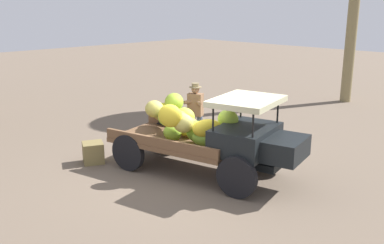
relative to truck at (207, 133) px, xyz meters
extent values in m
plane|color=#6C5B4B|center=(-0.04, -0.39, -0.96)|extent=(60.00, 60.00, 0.00)
cube|color=black|center=(-0.27, -0.09, -0.47)|extent=(4.00, 1.33, 0.16)
cylinder|color=black|center=(0.96, 1.01, -0.52)|extent=(0.87, 0.33, 0.86)
cylinder|color=black|center=(1.33, -0.54, -0.52)|extent=(0.87, 0.33, 0.86)
cylinder|color=black|center=(-1.76, 0.38, -0.52)|extent=(0.87, 0.33, 0.86)
cylinder|color=black|center=(-1.40, -1.18, -0.52)|extent=(0.87, 0.33, 0.86)
cube|color=brown|center=(-0.71, -0.19, -0.29)|extent=(3.31, 2.35, 0.10)
cube|color=brown|center=(-0.89, 0.59, -0.13)|extent=(2.94, 0.75, 0.22)
cube|color=brown|center=(-0.53, -0.97, -0.13)|extent=(2.94, 0.75, 0.22)
cube|color=black|center=(0.95, 0.19, 0.03)|extent=(1.41, 1.73, 0.55)
cube|color=black|center=(1.83, 0.39, -0.02)|extent=(0.92, 1.19, 0.44)
cylinder|color=black|center=(1.23, 0.92, 0.58)|extent=(0.04, 0.04, 0.55)
cylinder|color=black|center=(1.52, -0.34, 0.58)|extent=(0.04, 0.04, 0.55)
cylinder|color=black|center=(0.38, 0.72, 0.58)|extent=(0.04, 0.04, 0.55)
cylinder|color=black|center=(0.67, -0.54, 0.58)|extent=(0.04, 0.04, 0.55)
cube|color=#C1BD93|center=(0.95, 0.19, 0.86)|extent=(1.53, 1.76, 0.12)
ellipsoid|color=gold|center=(-1.79, 0.18, 0.09)|extent=(0.59, 0.38, 0.37)
ellipsoid|color=#C1B653|center=(-0.24, -0.52, 0.29)|extent=(0.55, 0.58, 0.54)
ellipsoid|color=#80B72F|center=(-0.17, -0.16, 0.04)|extent=(0.60, 0.60, 0.52)
ellipsoid|color=yellow|center=(0.25, -0.26, 0.21)|extent=(0.74, 0.79, 0.49)
ellipsoid|color=#80C334|center=(-0.94, -0.40, 0.25)|extent=(0.56, 0.44, 0.39)
ellipsoid|color=#88B32B|center=(-0.65, -0.47, -0.04)|extent=(0.49, 0.39, 0.41)
ellipsoid|color=gold|center=(-0.93, 0.01, 0.12)|extent=(0.56, 0.55, 0.54)
ellipsoid|color=#90B22E|center=(-1.40, 0.28, 0.45)|extent=(0.76, 0.77, 0.57)
ellipsoid|color=#C0B44D|center=(-1.34, -0.41, 0.40)|extent=(0.51, 0.54, 0.49)
ellipsoid|color=gold|center=(-1.59, 0.15, 0.20)|extent=(0.72, 0.67, 0.55)
ellipsoid|color=#8DAE33|center=(0.36, 0.29, 0.34)|extent=(0.54, 0.49, 0.46)
ellipsoid|color=#88B836|center=(0.21, -0.23, -0.02)|extent=(0.81, 0.77, 0.51)
ellipsoid|color=#AFC43C|center=(-1.03, 0.30, 0.14)|extent=(0.60, 0.57, 0.53)
ellipsoid|color=gold|center=(-0.40, -0.75, 0.46)|extent=(0.65, 0.55, 0.52)
ellipsoid|color=gold|center=(-0.67, 0.02, 0.02)|extent=(0.75, 0.77, 0.60)
ellipsoid|color=#8BB533|center=(-0.95, -0.17, 0.20)|extent=(0.67, 0.74, 0.63)
cylinder|color=#4B5873|center=(-1.62, 1.44, -0.56)|extent=(0.15, 0.15, 0.80)
cylinder|color=#4B5873|center=(-1.86, 1.33, -0.56)|extent=(0.15, 0.15, 0.80)
cube|color=#906848|center=(-1.74, 1.39, 0.15)|extent=(0.46, 0.38, 0.62)
cylinder|color=#906848|center=(-1.61, 1.33, 0.25)|extent=(0.40, 0.28, 0.10)
cylinder|color=#906848|center=(-1.79, 1.25, 0.25)|extent=(0.20, 0.41, 0.10)
sphere|color=#9E7358|center=(-1.74, 1.39, 0.57)|extent=(0.22, 0.22, 0.22)
cylinder|color=#8C7A55|center=(-1.74, 1.39, 0.64)|extent=(0.34, 0.34, 0.02)
cylinder|color=#8C7A55|center=(-1.74, 1.39, 0.70)|extent=(0.20, 0.20, 0.10)
cube|color=olive|center=(-2.43, -1.48, -0.70)|extent=(0.65, 0.65, 0.51)
ellipsoid|color=#B6C544|center=(-1.28, 1.81, -0.76)|extent=(0.65, 0.61, 0.39)
cylinder|color=olive|center=(-1.32, 9.55, 2.90)|extent=(0.41, 0.41, 7.72)
camera|label=1|loc=(6.32, -6.76, 2.77)|focal=40.15mm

